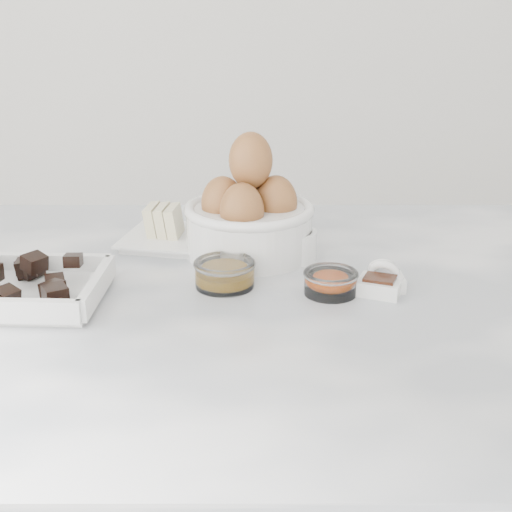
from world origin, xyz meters
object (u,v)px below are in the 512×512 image
at_px(butter_plate, 171,232).
at_px(salt_spoon, 384,278).
at_px(sugar_ramekin, 292,244).
at_px(egg_bowl, 249,216).
at_px(zest_bowl, 331,281).
at_px(vanilla_spoon, 381,282).
at_px(chocolate_dish, 18,283).
at_px(honey_bowl, 225,273).

bearing_deg(butter_plate, salt_spoon, -30.17).
xyz_separation_m(sugar_ramekin, egg_bowl, (-0.06, 0.02, 0.04)).
height_order(butter_plate, zest_bowl, butter_plate).
distance_m(egg_bowl, vanilla_spoon, 0.23).
height_order(sugar_ramekin, egg_bowl, egg_bowl).
xyz_separation_m(butter_plate, zest_bowl, (0.23, -0.19, -0.00)).
relative_size(chocolate_dish, salt_spoon, 3.59).
bearing_deg(sugar_ramekin, honey_bowl, -132.92).
xyz_separation_m(sugar_ramekin, honey_bowl, (-0.09, -0.10, -0.01)).
height_order(sugar_ramekin, honey_bowl, sugar_ramekin).
bearing_deg(sugar_ramekin, butter_plate, 159.43).
bearing_deg(salt_spoon, honey_bowl, 178.74).
xyz_separation_m(honey_bowl, zest_bowl, (0.14, -0.02, -0.00)).
bearing_deg(honey_bowl, chocolate_dish, -170.20).
bearing_deg(zest_bowl, vanilla_spoon, 4.63).
xyz_separation_m(chocolate_dish, zest_bowl, (0.39, 0.02, -0.01)).
relative_size(butter_plate, salt_spoon, 2.76).
relative_size(sugar_ramekin, honey_bowl, 0.87).
bearing_deg(egg_bowl, vanilla_spoon, -39.53).
distance_m(egg_bowl, zest_bowl, 0.18).
bearing_deg(honey_bowl, butter_plate, 117.89).
distance_m(butter_plate, honey_bowl, 0.19).
distance_m(butter_plate, sugar_ramekin, 0.19).
xyz_separation_m(sugar_ramekin, zest_bowl, (0.04, -0.12, -0.01)).
relative_size(sugar_ramekin, zest_bowl, 1.00).
distance_m(egg_bowl, salt_spoon, 0.22).
height_order(egg_bowl, vanilla_spoon, egg_bowl).
distance_m(sugar_ramekin, salt_spoon, 0.16).
distance_m(chocolate_dish, vanilla_spoon, 0.46).
xyz_separation_m(butter_plate, salt_spoon, (0.30, -0.17, -0.01)).
xyz_separation_m(chocolate_dish, salt_spoon, (0.46, 0.04, -0.01)).
distance_m(zest_bowl, salt_spoon, 0.07).
xyz_separation_m(honey_bowl, vanilla_spoon, (0.20, -0.02, -0.00)).
distance_m(butter_plate, vanilla_spoon, 0.35).
distance_m(zest_bowl, vanilla_spoon, 0.07).
xyz_separation_m(chocolate_dish, vanilla_spoon, (0.46, 0.02, -0.01)).
bearing_deg(zest_bowl, honey_bowl, 169.71).
bearing_deg(honey_bowl, sugar_ramekin, 47.08).
bearing_deg(vanilla_spoon, sugar_ramekin, 132.39).
distance_m(chocolate_dish, zest_bowl, 0.39).
height_order(zest_bowl, vanilla_spoon, vanilla_spoon).
bearing_deg(honey_bowl, zest_bowl, -10.29).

